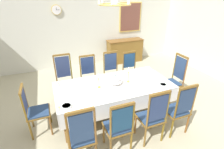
# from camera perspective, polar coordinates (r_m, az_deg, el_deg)

# --- Properties ---
(ground) EXTENTS (7.55, 6.28, 0.04)m
(ground) POSITION_cam_1_polar(r_m,az_deg,el_deg) (4.12, 0.40, -12.66)
(ground) COLOR #B1AB8E
(back_wall) EXTENTS (7.55, 0.08, 3.06)m
(back_wall) POSITION_cam_1_polar(r_m,az_deg,el_deg) (6.36, -10.61, 16.34)
(back_wall) COLOR silver
(back_wall) RESTS_ON ground
(dining_table) EXTENTS (2.48, 1.18, 0.76)m
(dining_table) POSITION_cam_1_polar(r_m,az_deg,el_deg) (3.69, 0.69, -4.46)
(dining_table) COLOR brown
(dining_table) RESTS_ON ground
(tablecloth) EXTENTS (2.50, 1.20, 0.35)m
(tablecloth) POSITION_cam_1_polar(r_m,az_deg,el_deg) (3.69, 0.68, -4.56)
(tablecloth) COLOR white
(tablecloth) RESTS_ON dining_table
(chair_south_a) EXTENTS (0.44, 0.42, 1.15)m
(chair_south_a) POSITION_cam_1_polar(r_m,az_deg,el_deg) (2.79, -10.35, -19.72)
(chair_south_a) COLOR brown
(chair_south_a) RESTS_ON ground
(chair_north_a) EXTENTS (0.44, 0.42, 1.22)m
(chair_north_a) POSITION_cam_1_polar(r_m,az_deg,el_deg) (4.41, -15.75, -1.31)
(chair_north_a) COLOR brown
(chair_north_a) RESTS_ON ground
(chair_south_b) EXTENTS (0.44, 0.42, 1.08)m
(chair_south_b) POSITION_cam_1_polar(r_m,az_deg,el_deg) (2.93, 2.34, -17.06)
(chair_south_b) COLOR brown
(chair_south_b) RESTS_ON ground
(chair_north_b) EXTENTS (0.44, 0.42, 1.11)m
(chair_north_b) POSITION_cam_1_polar(r_m,az_deg,el_deg) (4.50, -7.75, -0.45)
(chair_north_b) COLOR brown
(chair_north_b) RESTS_ON ground
(chair_south_c) EXTENTS (0.44, 0.42, 1.13)m
(chair_south_c) POSITION_cam_1_polar(r_m,az_deg,el_deg) (3.18, 13.64, -13.46)
(chair_south_c) COLOR brown
(chair_south_c) RESTS_ON ground
(chair_north_c) EXTENTS (0.44, 0.42, 1.13)m
(chair_north_c) POSITION_cam_1_polar(r_m,az_deg,el_deg) (4.67, 0.07, 0.93)
(chair_north_c) COLOR brown
(chair_north_c) RESTS_ON ground
(chair_south_d) EXTENTS (0.44, 0.42, 1.13)m
(chair_south_d) POSITION_cam_1_polar(r_m,az_deg,el_deg) (3.50, 21.73, -10.67)
(chair_south_d) COLOR brown
(chair_south_d) RESTS_ON ground
(chair_north_d) EXTENTS (0.44, 0.42, 1.06)m
(chair_north_d) POSITION_cam_1_polar(r_m,az_deg,el_deg) (4.90, 6.46, 1.70)
(chair_north_d) COLOR brown
(chair_north_d) RESTS_ON ground
(chair_head_west) EXTENTS (0.42, 0.44, 1.06)m
(chair_head_west) POSITION_cam_1_polar(r_m,az_deg,el_deg) (3.59, -24.92, -10.76)
(chair_head_west) COLOR brown
(chair_head_west) RESTS_ON ground
(chair_head_east) EXTENTS (0.42, 0.44, 1.21)m
(chair_head_east) POSITION_cam_1_polar(r_m,az_deg,el_deg) (4.54, 20.43, -1.26)
(chair_head_east) COLOR brown
(chair_head_east) RESTS_ON ground
(soup_tureen) EXTENTS (0.29, 0.29, 0.23)m
(soup_tureen) POSITION_cam_1_polar(r_m,az_deg,el_deg) (3.61, 1.14, -1.86)
(soup_tureen) COLOR white
(soup_tureen) RESTS_ON tablecloth
(candlestick_west) EXTENTS (0.07, 0.07, 0.32)m
(candlestick_west) POSITION_cam_1_polar(r_m,az_deg,el_deg) (3.49, -4.48, -2.62)
(candlestick_west) COLOR gold
(candlestick_west) RESTS_ON tablecloth
(candlestick_east) EXTENTS (0.07, 0.07, 0.36)m
(candlestick_east) POSITION_cam_1_polar(r_m,az_deg,el_deg) (3.71, 5.58, -0.54)
(candlestick_east) COLOR gold
(candlestick_east) RESTS_ON tablecloth
(bowl_near_left) EXTENTS (0.14, 0.14, 0.03)m
(bowl_near_left) POSITION_cam_1_polar(r_m,az_deg,el_deg) (3.81, -16.01, -2.98)
(bowl_near_left) COLOR white
(bowl_near_left) RESTS_ON tablecloth
(bowl_near_right) EXTENTS (0.18, 0.18, 0.04)m
(bowl_near_right) POSITION_cam_1_polar(r_m,az_deg,el_deg) (3.07, -15.24, -10.36)
(bowl_near_right) COLOR white
(bowl_near_right) RESTS_ON tablecloth
(bowl_far_left) EXTENTS (0.15, 0.15, 0.03)m
(bowl_far_left) POSITION_cam_1_polar(r_m,az_deg,el_deg) (3.77, 16.99, -3.35)
(bowl_far_left) COLOR white
(bowl_far_left) RESTS_ON tablecloth
(spoon_primary) EXTENTS (0.04, 0.18, 0.01)m
(spoon_primary) POSITION_cam_1_polar(r_m,az_deg,el_deg) (3.83, -17.58, -3.19)
(spoon_primary) COLOR gold
(spoon_primary) RESTS_ON tablecloth
(spoon_secondary) EXTENTS (0.03, 0.18, 0.01)m
(spoon_secondary) POSITION_cam_1_polar(r_m,az_deg,el_deg) (3.10, -17.52, -10.73)
(spoon_secondary) COLOR gold
(spoon_secondary) RESTS_ON tablecloth
(sideboard) EXTENTS (1.44, 0.48, 0.90)m
(sideboard) POSITION_cam_1_polar(r_m,az_deg,el_deg) (6.83, 4.37, 8.02)
(sideboard) COLOR brown
(sideboard) RESTS_ON ground
(mounted_clock) EXTENTS (0.32, 0.06, 0.32)m
(mounted_clock) POSITION_cam_1_polar(r_m,az_deg,el_deg) (6.13, -18.40, 20.14)
(mounted_clock) COLOR #D1B251
(framed_painting) EXTENTS (0.91, 0.05, 1.09)m
(framed_painting) POSITION_cam_1_polar(r_m,az_deg,el_deg) (6.92, 6.25, 18.79)
(framed_painting) COLOR #D1B251
(chandelier) EXTENTS (0.60, 0.59, 0.66)m
(chandelier) POSITION_cam_1_polar(r_m,az_deg,el_deg) (3.18, 0.86, 22.94)
(chandelier) COLOR gold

